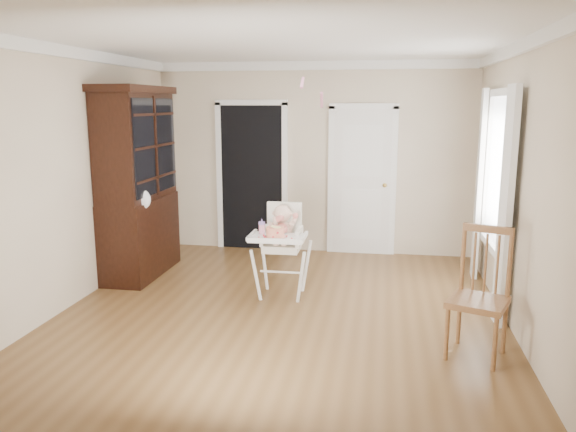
% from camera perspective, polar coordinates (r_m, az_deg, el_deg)
% --- Properties ---
extents(floor, '(5.00, 5.00, 0.00)m').
position_cam_1_polar(floor, '(5.94, -0.61, -9.56)').
color(floor, brown).
rests_on(floor, ground).
extents(ceiling, '(5.00, 5.00, 0.00)m').
position_cam_1_polar(ceiling, '(5.59, -0.67, 17.29)').
color(ceiling, white).
rests_on(ceiling, wall_back).
extents(wall_back, '(4.50, 0.00, 4.50)m').
position_cam_1_polar(wall_back, '(8.06, 2.58, 5.83)').
color(wall_back, beige).
rests_on(wall_back, floor).
extents(wall_left, '(0.00, 5.00, 5.00)m').
position_cam_1_polar(wall_left, '(6.40, -20.89, 3.68)').
color(wall_left, beige).
rests_on(wall_left, floor).
extents(wall_right, '(0.00, 5.00, 5.00)m').
position_cam_1_polar(wall_right, '(5.66, 22.42, 2.65)').
color(wall_right, beige).
rests_on(wall_right, floor).
extents(crown_molding, '(4.50, 5.00, 0.12)m').
position_cam_1_polar(crown_molding, '(5.58, -0.66, 16.68)').
color(crown_molding, white).
rests_on(crown_molding, ceiling).
extents(doorway, '(1.06, 0.05, 2.22)m').
position_cam_1_polar(doorway, '(8.23, -3.69, 4.25)').
color(doorway, black).
rests_on(doorway, wall_back).
extents(closet_door, '(0.96, 0.09, 2.13)m').
position_cam_1_polar(closet_door, '(8.02, 7.52, 3.38)').
color(closet_door, white).
rests_on(closet_door, wall_back).
extents(window_right, '(0.13, 1.84, 2.30)m').
position_cam_1_polar(window_right, '(6.43, 20.24, 3.18)').
color(window_right, white).
rests_on(window_right, wall_right).
extents(high_chair, '(0.62, 0.75, 1.06)m').
position_cam_1_polar(high_chair, '(6.20, -0.64, -2.34)').
color(high_chair, white).
rests_on(high_chair, floor).
extents(baby, '(0.30, 0.23, 0.45)m').
position_cam_1_polar(baby, '(6.19, -0.59, -0.98)').
color(baby, beige).
rests_on(baby, high_chair).
extents(cake, '(0.25, 0.25, 0.12)m').
position_cam_1_polar(cake, '(5.90, -1.29, -1.66)').
color(cake, silver).
rests_on(cake, high_chair).
extents(sippy_cup, '(0.07, 0.07, 0.17)m').
position_cam_1_polar(sippy_cup, '(6.06, -2.67, -1.17)').
color(sippy_cup, '#CB7C91').
rests_on(sippy_cup, high_chair).
extents(china_cabinet, '(0.62, 1.38, 2.33)m').
position_cam_1_polar(china_cabinet, '(7.16, -15.02, 3.29)').
color(china_cabinet, black).
rests_on(china_cabinet, floor).
extents(dining_chair, '(0.59, 0.59, 1.11)m').
position_cam_1_polar(dining_chair, '(5.04, 18.85, -7.83)').
color(dining_chair, brown).
rests_on(dining_chair, floor).
extents(streamer, '(0.08, 0.49, 0.15)m').
position_cam_1_polar(streamer, '(6.67, 1.47, 13.40)').
color(streamer, pink).
rests_on(streamer, ceiling).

